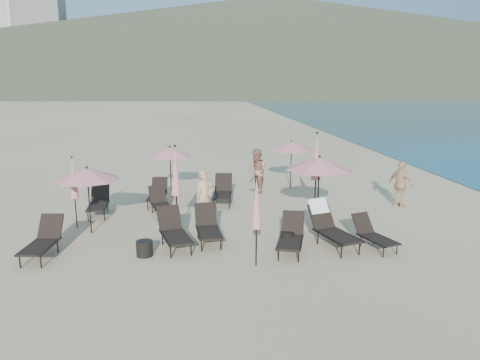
{
  "coord_description": "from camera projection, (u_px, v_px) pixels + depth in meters",
  "views": [
    {
      "loc": [
        -2.13,
        -12.27,
        4.67
      ],
      "look_at": [
        -0.09,
        3.5,
        1.1
      ],
      "focal_mm": 35.0,
      "sensor_mm": 36.0,
      "label": 1
    }
  ],
  "objects": [
    {
      "name": "lounger_8",
      "position": [
        160.0,
        203.0,
        15.97
      ],
      "size": [
        0.93,
        1.63,
        0.88
      ],
      "rotation": [
        0.0,
        0.0,
        0.24
      ],
      "color": "black",
      "rests_on": "ground"
    },
    {
      "name": "umbrella_closed_2",
      "position": [
        73.0,
        178.0,
        14.3
      ],
      "size": [
        0.27,
        0.27,
        2.28
      ],
      "color": "black",
      "rests_on": "ground"
    },
    {
      "name": "lounger_0",
      "position": [
        43.0,
        240.0,
        12.25
      ],
      "size": [
        0.87,
        1.75,
        0.96
      ],
      "rotation": [
        0.0,
        0.0,
        -0.15
      ],
      "color": "black",
      "rests_on": "ground"
    },
    {
      "name": "umbrella_open_3",
      "position": [
        291.0,
        146.0,
        19.42
      ],
      "size": [
        1.89,
        1.89,
        2.04
      ],
      "color": "black",
      "rests_on": "ground"
    },
    {
      "name": "lounger_9",
      "position": [
        223.0,
        191.0,
        17.39
      ],
      "size": [
        0.91,
        1.81,
        0.99
      ],
      "rotation": [
        0.0,
        0.0,
        -0.15
      ],
      "color": "black",
      "rests_on": "ground"
    },
    {
      "name": "umbrella_closed_3",
      "position": [
        176.0,
        172.0,
        13.94
      ],
      "size": [
        0.31,
        0.31,
        2.67
      ],
      "color": "black",
      "rests_on": "ground"
    },
    {
      "name": "beachgoer_c",
      "position": [
        401.0,
        184.0,
        16.83
      ],
      "size": [
        0.85,
        1.05,
        1.67
      ],
      "primitive_type": "imported",
      "rotation": [
        0.0,
        0.0,
        2.1
      ],
      "color": "tan",
      "rests_on": "ground"
    },
    {
      "name": "umbrella_open_1",
      "position": [
        319.0,
        164.0,
        14.41
      ],
      "size": [
        2.11,
        2.11,
        2.27
      ],
      "color": "black",
      "rests_on": "ground"
    },
    {
      "name": "beachgoer_b",
      "position": [
        257.0,
        171.0,
        18.83
      ],
      "size": [
        0.93,
        1.04,
        1.78
      ],
      "primitive_type": "imported",
      "rotation": [
        0.0,
        0.0,
        -1.22
      ],
      "color": "#9F6852",
      "rests_on": "ground"
    },
    {
      "name": "beachgoer_a",
      "position": [
        205.0,
        197.0,
        14.92
      ],
      "size": [
        0.75,
        0.64,
        1.74
      ],
      "primitive_type": "imported",
      "rotation": [
        0.0,
        0.0,
        0.42
      ],
      "color": "tan",
      "rests_on": "ground"
    },
    {
      "name": "volcanic_headland",
      "position": [
        289.0,
        41.0,
        309.12
      ],
      "size": [
        690.0,
        690.0,
        55.0
      ],
      "color": "brown",
      "rests_on": "ground"
    },
    {
      "name": "umbrella_open_0",
      "position": [
        87.0,
        174.0,
        13.75
      ],
      "size": [
        1.92,
        1.92,
        2.07
      ],
      "color": "black",
      "rests_on": "ground"
    },
    {
      "name": "ground",
      "position": [
        259.0,
        245.0,
        13.16
      ],
      "size": [
        800.0,
        800.0,
        0.0
      ],
      "primitive_type": "plane",
      "color": "#D6BA8C",
      "rests_on": "ground"
    },
    {
      "name": "lounger_6",
      "position": [
        99.0,
        202.0,
        15.99
      ],
      "size": [
        0.68,
        1.67,
        0.95
      ],
      "rotation": [
        0.0,
        0.0,
        0.03
      ],
      "color": "black",
      "rests_on": "ground"
    },
    {
      "name": "umbrella_open_2",
      "position": [
        170.0,
        152.0,
        18.02
      ],
      "size": [
        1.87,
        1.87,
        2.01
      ],
      "color": "black",
      "rests_on": "ground"
    },
    {
      "name": "side_table_0",
      "position": [
        145.0,
        248.0,
        12.33
      ],
      "size": [
        0.44,
        0.44,
        0.41
      ],
      "primitive_type": "cylinder",
      "color": "black",
      "rests_on": "ground"
    },
    {
      "name": "umbrella_closed_0",
      "position": [
        256.0,
        204.0,
        11.38
      ],
      "size": [
        0.27,
        0.27,
        2.32
      ],
      "color": "black",
      "rests_on": "ground"
    },
    {
      "name": "lounger_2",
      "position": [
        208.0,
        226.0,
        13.37
      ],
      "size": [
        0.72,
        1.7,
        0.96
      ],
      "rotation": [
        0.0,
        0.0,
        0.05
      ],
      "color": "black",
      "rests_on": "ground"
    },
    {
      "name": "side_table_1",
      "position": [
        287.0,
        239.0,
        12.97
      ],
      "size": [
        0.39,
        0.39,
        0.43
      ],
      "primitive_type": "cylinder",
      "color": "black",
      "rests_on": "ground"
    },
    {
      "name": "lounger_4",
      "position": [
        330.0,
        226.0,
        13.06
      ],
      "size": [
        1.16,
        1.99,
        1.17
      ],
      "rotation": [
        0.0,
        0.0,
        0.28
      ],
      "color": "black",
      "rests_on": "ground"
    },
    {
      "name": "lounger_3",
      "position": [
        291.0,
        236.0,
        12.62
      ],
      "size": [
        1.1,
        1.75,
        0.94
      ],
      "rotation": [
        0.0,
        0.0,
        -0.32
      ],
      "color": "black",
      "rests_on": "ground"
    },
    {
      "name": "umbrella_closed_1",
      "position": [
        316.0,
        157.0,
        15.63
      ],
      "size": [
        0.33,
        0.33,
        2.85
      ],
      "color": "black",
      "rests_on": "ground"
    },
    {
      "name": "lounger_1",
      "position": [
        174.0,
        231.0,
        12.93
      ],
      "size": [
        1.04,
        1.84,
        1.0
      ],
      "rotation": [
        0.0,
        0.0,
        0.23
      ],
      "color": "black",
      "rests_on": "ground"
    },
    {
      "name": "lounger_5",
      "position": [
        373.0,
        234.0,
        12.88
      ],
      "size": [
        0.97,
        1.57,
        0.84
      ],
      "rotation": [
        0.0,
        0.0,
        0.3
      ],
      "color": "black",
      "rests_on": "ground"
    },
    {
      "name": "hotel_skyline",
      "position": [
        11.0,
        39.0,
        258.56
      ],
      "size": [
        109.0,
        82.0,
        55.0
      ],
      "color": "beige",
      "rests_on": "ground"
    },
    {
      "name": "lounger_7",
      "position": [
        158.0,
        193.0,
        17.2
      ],
      "size": [
        0.77,
        1.62,
        0.9
      ],
      "rotation": [
        0.0,
        0.0,
        -0.11
      ],
      "color": "black",
      "rests_on": "ground"
    }
  ]
}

